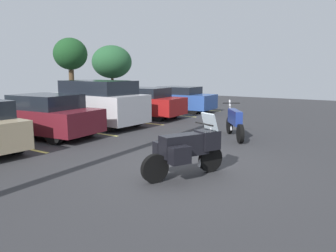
# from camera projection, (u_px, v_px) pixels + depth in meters

# --- Properties ---
(ground) EXTENTS (44.00, 44.00, 0.10)m
(ground) POSITION_uv_depth(u_px,v_px,m) (181.00, 170.00, 7.96)
(ground) COLOR #2D2D30
(motorcycle_touring) EXTENTS (1.92, 1.19, 1.37)m
(motorcycle_touring) POSITION_uv_depth(u_px,v_px,m) (187.00, 148.00, 7.25)
(motorcycle_touring) COLOR black
(motorcycle_touring) RESTS_ON ground
(motorcycle_second) EXTENTS (1.92, 1.39, 1.25)m
(motorcycle_second) POSITION_uv_depth(u_px,v_px,m) (235.00, 122.00, 11.46)
(motorcycle_second) COLOR black
(motorcycle_second) RESTS_ON ground
(car_maroon) EXTENTS (2.17, 4.64, 1.49)m
(car_maroon) POSITION_uv_depth(u_px,v_px,m) (41.00, 116.00, 11.79)
(car_maroon) COLOR maroon
(car_maroon) RESTS_ON ground
(car_silver) EXTENTS (2.19, 4.69, 1.90)m
(car_silver) POSITION_uv_depth(u_px,v_px,m) (96.00, 103.00, 14.03)
(car_silver) COLOR #B7B7BC
(car_silver) RESTS_ON ground
(car_red) EXTENTS (1.94, 4.35, 1.48)m
(car_red) POSITION_uv_depth(u_px,v_px,m) (142.00, 103.00, 16.53)
(car_red) COLOR maroon
(car_red) RESTS_ON ground
(car_blue) EXTENTS (1.86, 4.36, 1.41)m
(car_blue) POSITION_uv_depth(u_px,v_px,m) (177.00, 99.00, 19.02)
(car_blue) COLOR #2D519E
(car_blue) RESTS_ON ground
(tree_far_right) EXTENTS (3.98, 3.98, 4.81)m
(tree_far_right) POSITION_uv_depth(u_px,v_px,m) (112.00, 62.00, 33.52)
(tree_far_right) COLOR #4C3823
(tree_far_right) RESTS_ON ground
(tree_rear) EXTENTS (2.83, 2.83, 5.04)m
(tree_rear) POSITION_uv_depth(u_px,v_px,m) (70.00, 54.00, 28.23)
(tree_rear) COLOR #4C3823
(tree_rear) RESTS_ON ground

